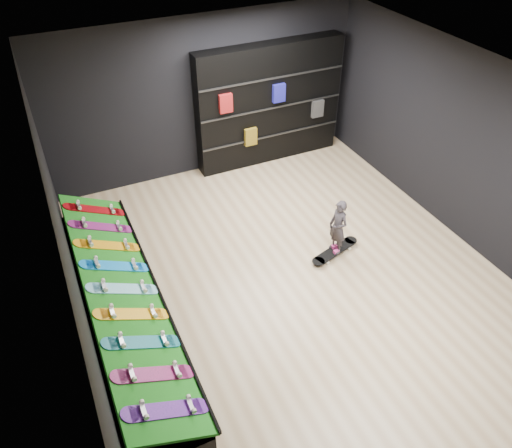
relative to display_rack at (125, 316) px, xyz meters
name	(u,v)px	position (x,y,z in m)	size (l,w,h in m)	color
floor	(291,273)	(2.55, 0.00, -0.25)	(6.00, 7.00, 0.01)	tan
ceiling	(302,89)	(2.55, 0.00, 2.75)	(6.00, 7.00, 0.01)	white
wall_back	(205,97)	(2.55, 3.50, 1.25)	(6.00, 0.02, 3.00)	black
wall_front	(489,403)	(2.55, -3.50, 1.25)	(6.00, 0.02, 3.00)	black
wall_left	(69,256)	(-0.45, 0.00, 1.25)	(0.02, 7.00, 3.00)	black
wall_right	(464,148)	(5.55, 0.00, 1.25)	(0.02, 7.00, 3.00)	black
display_rack	(125,316)	(0.00, 0.00, 0.00)	(0.90, 4.50, 0.50)	black
turf_ramp	(123,290)	(0.05, 0.00, 0.46)	(1.00, 4.50, 0.04)	#0F5A0E
back_shelving	(269,104)	(3.79, 3.32, 0.94)	(2.97, 0.35, 2.38)	black
floor_skateboard	(335,252)	(3.41, 0.10, -0.21)	(0.98, 0.22, 0.09)	black
child	(337,236)	(3.41, 0.10, 0.12)	(0.21, 0.15, 0.56)	black
display_board_0	(167,410)	(0.06, -1.90, 0.49)	(0.98, 0.22, 0.09)	purple
display_board_1	(154,374)	(0.06, -1.42, 0.49)	(0.98, 0.22, 0.09)	#E5198C
display_board_2	(142,342)	(0.06, -0.95, 0.49)	(0.98, 0.22, 0.09)	#0C8C99
display_board_3	(132,314)	(0.06, -0.48, 0.49)	(0.98, 0.22, 0.09)	yellow
display_board_4	(123,289)	(0.06, 0.00, 0.49)	(0.98, 0.22, 0.09)	#0CB2E5
display_board_5	(115,266)	(0.06, 0.48, 0.49)	(0.98, 0.22, 0.09)	blue
display_board_6	(108,245)	(0.06, 0.95, 0.49)	(0.98, 0.22, 0.09)	orange
display_board_7	(101,227)	(0.06, 1.42, 0.49)	(0.98, 0.22, 0.09)	#2626BF
display_board_8	(95,209)	(0.06, 1.90, 0.49)	(0.98, 0.22, 0.09)	red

